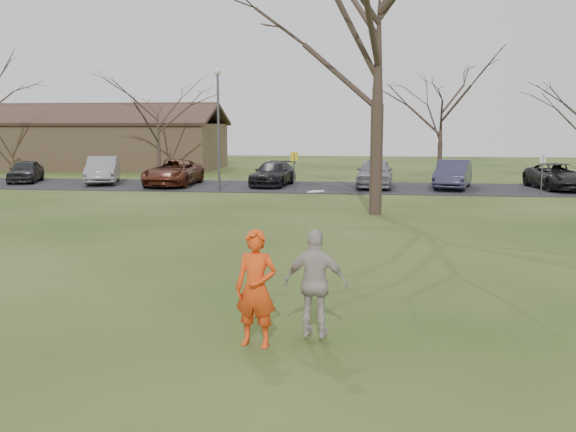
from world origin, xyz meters
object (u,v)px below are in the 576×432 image
object	(u,v)px
car_3	(273,174)
big_tree	(379,28)
lamp_post	(218,114)
car_0	(26,171)
player_defender	(256,288)
car_1	(103,170)
car_6	(558,176)
car_4	(375,173)
building	(93,144)
car_5	(453,174)
car_2	(173,172)
catching_play	(316,283)

from	to	relation	value
car_3	big_tree	xyz separation A→B (m)	(5.59, -10.36, 6.30)
lamp_post	car_0	bearing A→B (deg)	166.23
player_defender	car_0	size ratio (longest dim) A/B	0.47
car_1	car_6	xyz separation A→B (m)	(25.42, -0.15, -0.10)
car_4	building	world-z (taller)	building
car_1	car_5	xyz separation A→B (m)	(19.93, -0.35, -0.02)
car_2	catching_play	distance (m)	26.38
car_1	catching_play	size ratio (longest dim) A/B	2.04
car_6	building	distance (m)	34.19
car_2	car_3	world-z (taller)	car_2
car_3	car_2	bearing A→B (deg)	-167.14
car_5	player_defender	bearing A→B (deg)	-90.41
car_3	lamp_post	world-z (taller)	lamp_post
player_defender	lamp_post	world-z (taller)	lamp_post
car_3	lamp_post	size ratio (longest dim) A/B	0.73
car_3	big_tree	bearing A→B (deg)	-55.29
car_2	car_6	distance (m)	20.93
car_6	lamp_post	xyz separation A→B (m)	(-17.73, -2.83, 3.24)
player_defender	building	bearing A→B (deg)	127.42
lamp_post	big_tree	xyz separation A→B (m)	(8.00, -7.50, 3.03)
lamp_post	car_2	bearing A→B (deg)	145.07
car_3	car_4	size ratio (longest dim) A/B	0.98
player_defender	car_3	bearing A→B (deg)	107.67
car_3	car_4	world-z (taller)	car_4
car_0	car_4	size ratio (longest dim) A/B	0.83
car_1	car_5	distance (m)	19.93
car_0	lamp_post	distance (m)	13.32
catching_play	car_4	bearing A→B (deg)	87.32
player_defender	car_6	world-z (taller)	player_defender
building	big_tree	distance (m)	32.23
car_1	car_6	size ratio (longest dim) A/B	0.96
lamp_post	big_tree	bearing A→B (deg)	-43.15
car_2	big_tree	bearing A→B (deg)	-41.92
car_2	car_6	xyz separation A→B (m)	(20.92, 0.61, -0.05)
car_0	car_2	distance (m)	9.40
player_defender	car_1	distance (m)	28.79
big_tree	car_3	bearing A→B (deg)	118.35
car_2	car_3	bearing A→B (deg)	5.58
car_4	lamp_post	size ratio (longest dim) A/B	0.75
car_4	car_3	bearing A→B (deg)	179.63
car_1	car_3	xyz separation A→B (m)	(10.09, -0.12, -0.12)
car_5	lamp_post	size ratio (longest dim) A/B	0.74
car_2	car_6	size ratio (longest dim) A/B	1.07
car_0	lamp_post	bearing A→B (deg)	-31.25
car_0	big_tree	world-z (taller)	big_tree
player_defender	catching_play	size ratio (longest dim) A/B	0.79
car_5	lamp_post	xyz separation A→B (m)	(-12.25, -2.63, 3.17)
lamp_post	building	bearing A→B (deg)	132.09
car_3	lamp_post	xyz separation A→B (m)	(-2.41, -2.86, 3.26)
car_5	big_tree	xyz separation A→B (m)	(-4.25, -10.13, 6.20)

